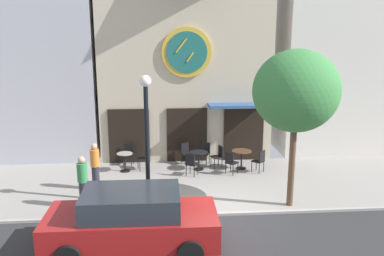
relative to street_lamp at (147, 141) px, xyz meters
name	(u,v)px	position (x,y,z in m)	size (l,w,h in m)	color
ground_plane	(223,214)	(2.29, -0.91, -2.13)	(25.22, 10.63, 0.13)	gray
clock_building	(185,43)	(1.54, 5.68, 2.82)	(7.31, 3.89, 9.52)	beige
street_lamp	(147,141)	(0.00, 0.00, 0.00)	(0.36, 0.36, 4.14)	black
street_tree	(296,92)	(4.50, -0.46, 1.55)	(2.63, 2.37, 4.92)	brown
cafe_table_center_left	(125,159)	(-1.01, 3.22, -1.61)	(0.61, 0.61, 0.75)	black
cafe_table_rightmost	(199,157)	(1.93, 3.20, -1.58)	(0.71, 0.71, 0.74)	black
cafe_table_leftmost	(242,155)	(3.66, 3.17, -1.54)	(0.79, 0.79, 0.75)	black
cafe_chair_mid_row	(191,163)	(1.57, 2.49, -1.57)	(0.55, 0.55, 0.90)	black
cafe_chair_facing_wall	(145,157)	(-0.22, 3.37, -1.57)	(0.49, 0.49, 0.90)	black
cafe_chair_right_end	(186,152)	(1.48, 3.95, -1.57)	(0.56, 0.56, 0.90)	black
cafe_chair_left_end	(129,152)	(-0.92, 4.09, -1.57)	(0.47, 0.47, 0.90)	black
cafe_chair_near_tree	(218,155)	(2.76, 3.42, -1.57)	(0.50, 0.50, 0.90)	black
cafe_chair_corner	(260,160)	(4.29, 2.66, -1.57)	(0.57, 0.57, 0.90)	black
cafe_chair_near_lamp	(231,161)	(3.12, 2.55, -1.57)	(0.57, 0.57, 0.90)	black
cafe_chair_facing_street	(205,151)	(2.26, 3.95, -1.57)	(0.54, 0.54, 0.90)	black
pedestrian_green	(83,181)	(-2.02, -0.10, -1.24)	(0.39, 0.39, 1.67)	#2D2D38
pedestrian_orange	(95,166)	(-1.87, 1.40, -1.24)	(0.39, 0.39, 1.67)	#2D2D38
parked_car_red	(132,220)	(-0.34, -2.71, -1.34)	(4.32, 2.06, 1.55)	maroon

